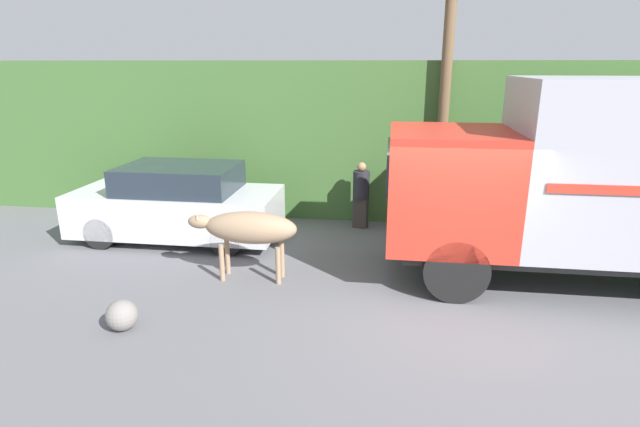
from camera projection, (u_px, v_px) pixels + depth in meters
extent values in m
plane|color=slate|center=(448.00, 302.00, 8.04)|extent=(60.00, 60.00, 0.00)
cube|color=#426B33|center=(426.00, 127.00, 14.64)|extent=(32.00, 6.87, 3.75)
cube|color=#2D2D2D|center=(585.00, 249.00, 8.58)|extent=(6.25, 1.86, 0.18)
cube|color=red|center=(448.00, 186.00, 8.59)|extent=(2.04, 2.32, 1.91)
cube|color=#232D38|center=(388.00, 164.00, 8.63)|extent=(0.04, 1.97, 0.67)
cylinder|color=black|center=(455.00, 267.00, 8.05)|extent=(1.05, 0.51, 1.05)
ellipsoid|color=#9E7F60|center=(251.00, 228.00, 8.63)|extent=(1.63, 0.57, 0.57)
ellipsoid|color=#9E7F60|center=(200.00, 222.00, 8.73)|extent=(0.42, 0.25, 0.25)
cone|color=#B7AD93|center=(197.00, 216.00, 8.61)|extent=(0.06, 0.06, 0.11)
cone|color=#B7AD93|center=(201.00, 213.00, 8.79)|extent=(0.06, 0.06, 0.11)
cylinder|color=#9E7F60|center=(222.00, 263.00, 8.73)|extent=(0.09, 0.09, 0.67)
cylinder|color=#9E7F60|center=(227.00, 256.00, 9.03)|extent=(0.09, 0.09, 0.67)
cylinder|color=#9E7F60|center=(278.00, 266.00, 8.60)|extent=(0.09, 0.09, 0.67)
cylinder|color=#9E7F60|center=(282.00, 259.00, 8.89)|extent=(0.09, 0.09, 0.67)
cube|color=silver|center=(178.00, 211.00, 10.77)|extent=(4.35, 1.82, 0.90)
cube|color=#232D38|center=(180.00, 178.00, 10.54)|extent=(2.39, 1.68, 0.55)
cylinder|color=black|center=(102.00, 232.00, 10.31)|extent=(0.66, 0.29, 0.66)
cylinder|color=black|center=(227.00, 239.00, 9.95)|extent=(0.66, 0.29, 0.66)
cube|color=#38332D|center=(361.00, 213.00, 11.58)|extent=(0.36, 0.28, 0.72)
cylinder|color=#26262D|center=(361.00, 185.00, 11.39)|extent=(0.46, 0.46, 0.62)
sphere|color=#A87A56|center=(362.00, 167.00, 11.27)|extent=(0.21, 0.21, 0.21)
cylinder|color=brown|center=(444.00, 103.00, 10.90)|extent=(0.24, 0.24, 5.72)
sphere|color=gray|center=(122.00, 315.00, 7.14)|extent=(0.45, 0.45, 0.45)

